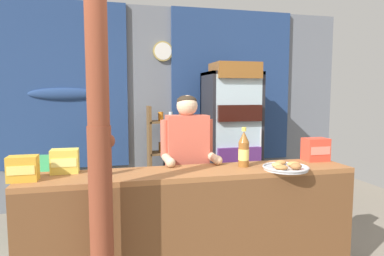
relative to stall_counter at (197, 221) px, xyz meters
The scene contains 14 objects.
ground_plane 0.84m from the stall_counter, 91.60° to the left, with size 7.40×7.40×0.00m, color gray.
back_wall_curtained 2.42m from the stall_counter, 90.33° to the left, with size 5.53×0.22×2.72m.
stall_counter is the anchor object (origin of this frame).
timber_post 1.05m from the stall_counter, 157.54° to the right, with size 0.17×0.15×2.68m.
drink_fridge 1.97m from the stall_counter, 61.74° to the left, with size 0.68×0.62×1.92m.
bottle_shelf_rack 1.94m from the stall_counter, 87.70° to the left, with size 0.48×0.28×1.38m.
plastic_lawn_chair 1.88m from the stall_counter, 131.25° to the left, with size 0.44×0.44×0.86m.
shopkeeper 0.65m from the stall_counter, 85.37° to the left, with size 0.49×0.42×1.52m.
soda_bottle_iced_tea 0.69m from the stall_counter, 17.02° to the left, with size 0.09×0.09×0.33m.
soda_bottle_water 0.84m from the stall_counter, behind, with size 0.07×0.07×0.25m.
snack_box_crackers 1.28m from the stall_counter, 10.59° to the left, with size 0.21×0.16×0.20m.
snack_box_instant_noodle 1.11m from the stall_counter, 165.80° to the left, with size 0.20×0.14×0.18m.
snack_box_choco_powder 1.32m from the stall_counter, behind, with size 0.19×0.13×0.18m.
pastry_tray 0.82m from the stall_counter, ahead, with size 0.36×0.36×0.07m.
Camera 1 is at (-0.63, -2.02, 1.54)m, focal length 31.75 mm.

